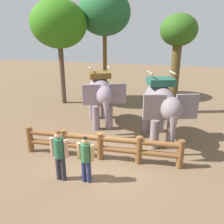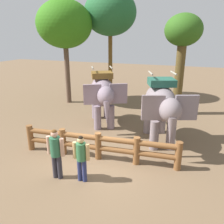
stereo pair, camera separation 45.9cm
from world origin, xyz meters
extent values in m
plane|color=brown|center=(0.00, 0.00, 0.00)|extent=(60.00, 60.00, 0.00)
cylinder|color=brown|center=(-2.88, -0.01, 0.53)|extent=(0.24, 0.24, 1.05)
cylinder|color=brown|center=(-1.44, 0.13, 0.53)|extent=(0.24, 0.24, 1.05)
cylinder|color=brown|center=(0.00, 0.27, 0.53)|extent=(0.24, 0.24, 1.05)
cylinder|color=brown|center=(1.44, 0.41, 0.53)|extent=(0.24, 0.24, 1.05)
cylinder|color=brown|center=(2.88, 0.55, 0.53)|extent=(0.24, 0.24, 1.05)
cylinder|color=brown|center=(0.00, 0.27, 0.45)|extent=(5.77, 0.76, 0.20)
cylinder|color=brown|center=(0.00, 0.27, 0.85)|extent=(5.77, 0.76, 0.20)
cylinder|color=gray|center=(-0.61, 3.20, 0.60)|extent=(0.36, 0.36, 1.21)
cylinder|color=gray|center=(-1.19, 2.88, 0.60)|extent=(0.36, 0.36, 1.21)
cylinder|color=gray|center=(-1.38, 4.63, 0.60)|extent=(0.36, 0.36, 1.21)
cylinder|color=gray|center=(-1.97, 4.31, 0.60)|extent=(0.36, 0.36, 1.21)
ellipsoid|color=gray|center=(-1.29, 3.76, 1.73)|extent=(2.36, 2.96, 1.41)
ellipsoid|color=gray|center=(-0.52, 2.35, 1.91)|extent=(1.11, 1.16, 0.86)
cube|color=slate|center=(-0.06, 2.73, 1.96)|extent=(0.76, 0.49, 0.90)
cube|color=gray|center=(-1.09, 2.17, 1.96)|extent=(0.76, 0.49, 0.90)
cone|color=gray|center=(-0.37, 2.07, 1.22)|extent=(0.32, 0.32, 1.11)
cube|color=brown|center=(-1.29, 3.76, 2.58)|extent=(1.33, 1.28, 0.28)
cylinder|color=#A59E8C|center=(-0.88, 3.98, 2.94)|extent=(0.45, 0.75, 0.07)
cylinder|color=#A59E8C|center=(-1.69, 3.54, 2.94)|extent=(0.45, 0.75, 0.07)
cylinder|color=slate|center=(2.45, 2.03, 0.61)|extent=(0.37, 0.37, 1.23)
cylinder|color=slate|center=(1.82, 1.79, 0.61)|extent=(0.37, 0.37, 1.23)
cylinder|color=slate|center=(1.85, 3.58, 0.61)|extent=(0.37, 0.37, 1.23)
cylinder|color=slate|center=(1.22, 3.34, 0.61)|extent=(0.37, 0.37, 1.23)
ellipsoid|color=slate|center=(1.83, 2.69, 1.77)|extent=(2.14, 3.02, 1.43)
ellipsoid|color=slate|center=(2.42, 1.16, 1.95)|extent=(1.06, 1.14, 0.88)
cube|color=slate|center=(2.94, 1.48, 2.00)|extent=(0.81, 0.41, 0.92)
cube|color=slate|center=(1.83, 1.05, 2.00)|extent=(0.81, 0.41, 0.92)
cone|color=slate|center=(2.54, 0.86, 1.24)|extent=(0.33, 0.33, 1.13)
cube|color=#245B4A|center=(1.83, 2.69, 2.63)|extent=(1.31, 1.24, 0.29)
cylinder|color=#A59E8C|center=(2.27, 2.86, 3.00)|extent=(0.37, 0.80, 0.07)
cylinder|color=#A59E8C|center=(1.40, 2.52, 3.00)|extent=(0.37, 0.80, 0.07)
cylinder|color=navy|center=(0.16, -1.17, 0.38)|extent=(0.14, 0.14, 0.76)
cylinder|color=navy|center=(-0.01, -1.18, 0.38)|extent=(0.14, 0.14, 0.76)
cylinder|color=#357044|center=(0.07, -1.18, 1.04)|extent=(0.32, 0.32, 0.58)
cylinder|color=tan|center=(0.29, -1.17, 1.06)|extent=(0.12, 0.12, 0.55)
cylinder|color=tan|center=(-0.14, -1.19, 1.06)|extent=(0.12, 0.12, 0.55)
sphere|color=tan|center=(0.07, -1.18, 1.44)|extent=(0.21, 0.21, 0.21)
sphere|color=black|center=(0.07, -1.18, 1.50)|extent=(0.16, 0.16, 0.16)
cylinder|color=#2D2B35|center=(-0.66, -1.32, 0.41)|extent=(0.16, 0.16, 0.82)
cylinder|color=#2D2B35|center=(-0.85, -1.32, 0.41)|extent=(0.16, 0.16, 0.82)
cylinder|color=#2C6445|center=(-0.75, -1.32, 1.14)|extent=(0.34, 0.34, 0.63)
cylinder|color=tan|center=(-0.52, -1.31, 1.15)|extent=(0.13, 0.13, 0.60)
cylinder|color=tan|center=(-0.99, -1.33, 1.15)|extent=(0.13, 0.13, 0.60)
sphere|color=tan|center=(-0.75, -1.32, 1.57)|extent=(0.23, 0.23, 0.23)
sphere|color=#593819|center=(-0.75, -1.32, 1.63)|extent=(0.18, 0.18, 0.18)
cylinder|color=brown|center=(-5.03, 6.61, 2.08)|extent=(0.33, 0.33, 4.16)
ellipsoid|color=#2F6F15|center=(-5.03, 6.61, 5.13)|extent=(3.51, 3.51, 2.99)
cylinder|color=brown|center=(2.23, 6.68, 2.09)|extent=(0.50, 0.50, 4.18)
ellipsoid|color=#2D5C19|center=(2.23, 6.68, 4.73)|extent=(2.01, 2.01, 1.71)
cylinder|color=brown|center=(-2.75, 8.78, 2.46)|extent=(0.28, 0.28, 4.93)
ellipsoid|color=#225C2F|center=(-2.75, 8.78, 5.90)|extent=(3.53, 3.53, 3.00)
camera|label=1|loc=(2.71, -6.82, 4.44)|focal=36.28mm
camera|label=2|loc=(3.14, -6.67, 4.44)|focal=36.28mm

